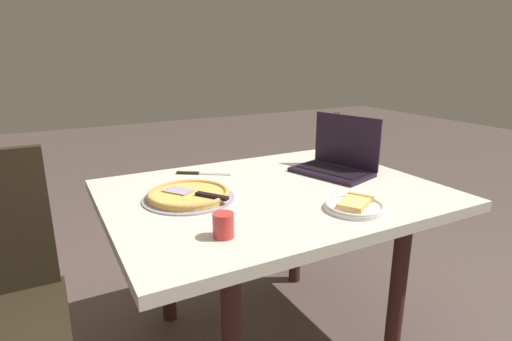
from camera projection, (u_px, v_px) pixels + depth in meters
ground_plane at (272, 338)px, 1.84m from camera, size 12.00×12.00×0.00m
dining_table at (273, 208)px, 1.66m from camera, size 1.30×0.99×0.70m
laptop at (337, 160)px, 1.86m from camera, size 0.31×0.39×0.26m
pizza_plate at (355, 206)px, 1.43m from camera, size 0.21×0.21×0.04m
pizza_tray at (189, 195)px, 1.54m from camera, size 0.35×0.35×0.03m
table_knife at (198, 173)px, 1.85m from camera, size 0.22×0.15×0.01m
drink_cup at (223, 225)px, 1.21m from camera, size 0.06×0.06×0.08m
chair_far at (313, 168)px, 2.69m from camera, size 0.56×0.56×0.85m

